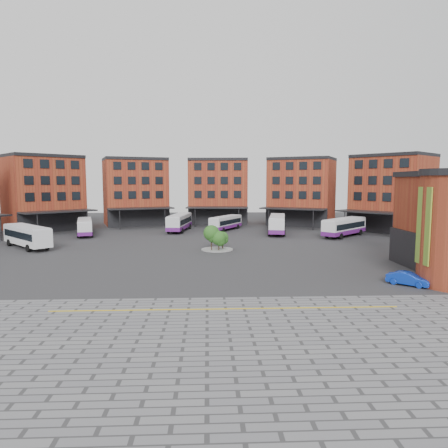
{
  "coord_description": "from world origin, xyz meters",
  "views": [
    {
      "loc": [
        0.66,
        -42.85,
        9.48
      ],
      "look_at": [
        2.81,
        8.45,
        4.0
      ],
      "focal_mm": 32.0,
      "sensor_mm": 36.0,
      "label": 1
    }
  ],
  "objects_px": {
    "bus_f": "(344,227)",
    "tree_island": "(217,237)",
    "bus_d": "(226,223)",
    "bus_a": "(27,235)",
    "blue_car": "(408,279)",
    "bus_c": "(179,222)",
    "bus_b": "(85,227)",
    "bus_e": "(277,224)"
  },
  "relations": [
    {
      "from": "bus_f",
      "to": "blue_car",
      "type": "relative_size",
      "value": 2.67
    },
    {
      "from": "bus_b",
      "to": "blue_car",
      "type": "distance_m",
      "value": 53.86
    },
    {
      "from": "bus_a",
      "to": "bus_d",
      "type": "distance_m",
      "value": 35.36
    },
    {
      "from": "bus_a",
      "to": "bus_c",
      "type": "relative_size",
      "value": 0.85
    },
    {
      "from": "bus_e",
      "to": "blue_car",
      "type": "relative_size",
      "value": 3.23
    },
    {
      "from": "bus_c",
      "to": "blue_car",
      "type": "height_order",
      "value": "bus_c"
    },
    {
      "from": "bus_d",
      "to": "bus_f",
      "type": "xyz_separation_m",
      "value": [
        20.06,
        -9.85,
        0.22
      ]
    },
    {
      "from": "bus_a",
      "to": "blue_car",
      "type": "relative_size",
      "value": 2.65
    },
    {
      "from": "bus_b",
      "to": "bus_f",
      "type": "height_order",
      "value": "bus_f"
    },
    {
      "from": "bus_c",
      "to": "blue_car",
      "type": "distance_m",
      "value": 47.68
    },
    {
      "from": "bus_c",
      "to": "bus_e",
      "type": "distance_m",
      "value": 18.65
    },
    {
      "from": "blue_car",
      "to": "bus_c",
      "type": "bearing_deg",
      "value": 70.58
    },
    {
      "from": "tree_island",
      "to": "bus_b",
      "type": "height_order",
      "value": "tree_island"
    },
    {
      "from": "bus_f",
      "to": "blue_car",
      "type": "height_order",
      "value": "bus_f"
    },
    {
      "from": "bus_c",
      "to": "bus_d",
      "type": "distance_m",
      "value": 8.99
    },
    {
      "from": "bus_d",
      "to": "blue_car",
      "type": "relative_size",
      "value": 2.59
    },
    {
      "from": "bus_e",
      "to": "blue_car",
      "type": "distance_m",
      "value": 37.32
    },
    {
      "from": "tree_island",
      "to": "bus_e",
      "type": "xyz_separation_m",
      "value": [
        11.5,
        17.6,
        -0.03
      ]
    },
    {
      "from": "bus_c",
      "to": "bus_a",
      "type": "bearing_deg",
      "value": -129.03
    },
    {
      "from": "bus_b",
      "to": "bus_f",
      "type": "relative_size",
      "value": 1.05
    },
    {
      "from": "bus_b",
      "to": "bus_d",
      "type": "relative_size",
      "value": 1.08
    },
    {
      "from": "bus_c",
      "to": "bus_d",
      "type": "relative_size",
      "value": 1.21
    },
    {
      "from": "bus_a",
      "to": "bus_c",
      "type": "distance_m",
      "value": 27.73
    },
    {
      "from": "bus_d",
      "to": "bus_f",
      "type": "height_order",
      "value": "bus_f"
    },
    {
      "from": "bus_a",
      "to": "bus_e",
      "type": "height_order",
      "value": "bus_e"
    },
    {
      "from": "bus_d",
      "to": "bus_f",
      "type": "relative_size",
      "value": 0.97
    },
    {
      "from": "bus_d",
      "to": "bus_e",
      "type": "bearing_deg",
      "value": -0.55
    },
    {
      "from": "bus_a",
      "to": "bus_f",
      "type": "height_order",
      "value": "bus_a"
    },
    {
      "from": "bus_f",
      "to": "bus_e",
      "type": "bearing_deg",
      "value": -156.32
    },
    {
      "from": "bus_a",
      "to": "bus_c",
      "type": "height_order",
      "value": "bus_c"
    },
    {
      "from": "tree_island",
      "to": "bus_e",
      "type": "height_order",
      "value": "tree_island"
    },
    {
      "from": "bus_c",
      "to": "blue_car",
      "type": "bearing_deg",
      "value": -51.6
    },
    {
      "from": "bus_a",
      "to": "bus_d",
      "type": "bearing_deg",
      "value": -10.48
    },
    {
      "from": "bus_f",
      "to": "tree_island",
      "type": "bearing_deg",
      "value": -103.62
    },
    {
      "from": "bus_a",
      "to": "blue_car",
      "type": "height_order",
      "value": "bus_a"
    },
    {
      "from": "bus_b",
      "to": "bus_d",
      "type": "bearing_deg",
      "value": -2.85
    },
    {
      "from": "bus_a",
      "to": "bus_e",
      "type": "relative_size",
      "value": 0.82
    },
    {
      "from": "tree_island",
      "to": "bus_a",
      "type": "height_order",
      "value": "tree_island"
    },
    {
      "from": "blue_car",
      "to": "bus_d",
      "type": "bearing_deg",
      "value": 60.02
    },
    {
      "from": "tree_island",
      "to": "bus_d",
      "type": "height_order",
      "value": "tree_island"
    },
    {
      "from": "bus_f",
      "to": "bus_d",
      "type": "bearing_deg",
      "value": -160.15
    },
    {
      "from": "bus_d",
      "to": "bus_e",
      "type": "relative_size",
      "value": 0.8
    }
  ]
}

